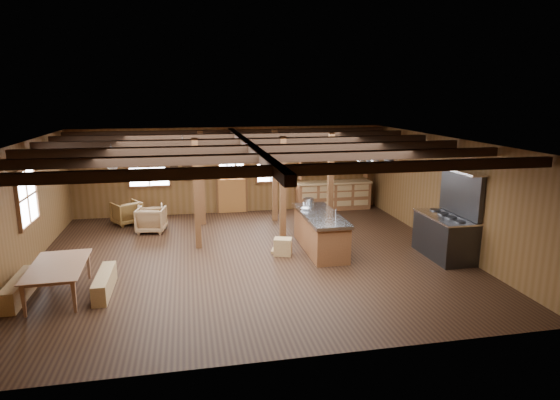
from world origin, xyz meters
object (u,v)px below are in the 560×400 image
kitchen_island (320,231)px  armchair_c (151,220)px  armchair_b (151,216)px  dining_table (61,280)px  armchair_a (127,213)px  commercial_range (448,230)px

kitchen_island → armchair_c: size_ratio=3.21×
armchair_b → armchair_c: (0.05, -0.51, 0.02)m
dining_table → armchair_a: (0.64, 5.11, 0.03)m
armchair_c → armchair_b: bearing=-75.4°
commercial_range → dining_table: bearing=-176.1°
commercial_range → armchair_c: 7.95m
armchair_c → kitchen_island: bearing=159.2°
commercial_range → armchair_a: commercial_range is taller
kitchen_island → armchair_a: 6.12m
armchair_c → dining_table: bearing=79.8°
armchair_a → armchair_c: armchair_c is taller
armchair_a → armchair_b: size_ratio=1.05×
commercial_range → dining_table: commercial_range is taller
armchair_b → armchair_a: bearing=-37.7°
kitchen_island → armchair_c: 4.92m
dining_table → armchair_c: 4.35m
armchair_b → armchair_c: bearing=91.3°
dining_table → armchair_b: armchair_b is taller
armchair_a → armchair_b: (0.73, -0.48, -0.02)m
kitchen_island → armchair_b: kitchen_island is taller
dining_table → armchair_c: size_ratio=2.32×
armchair_b → armchair_c: 0.52m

